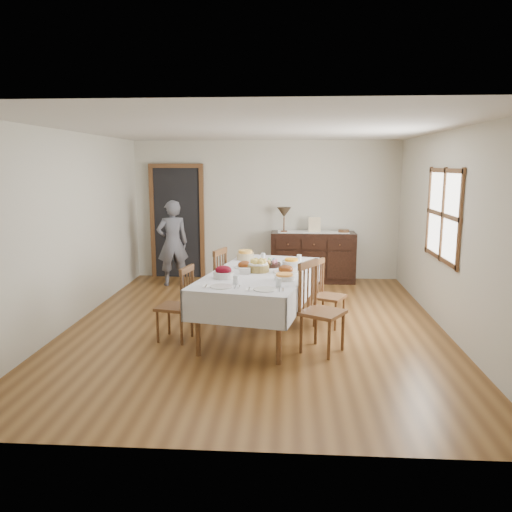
# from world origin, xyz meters

# --- Properties ---
(ground) EXTENTS (6.00, 6.00, 0.00)m
(ground) POSITION_xyz_m (0.00, 0.00, 0.00)
(ground) COLOR brown
(room_shell) EXTENTS (5.02, 6.02, 2.65)m
(room_shell) POSITION_xyz_m (-0.15, 0.42, 1.64)
(room_shell) COLOR silver
(room_shell) RESTS_ON ground
(dining_table) EXTENTS (1.64, 2.53, 0.81)m
(dining_table) POSITION_xyz_m (0.08, -0.22, 0.71)
(dining_table) COLOR silver
(dining_table) RESTS_ON ground
(chair_left_near) EXTENTS (0.46, 0.46, 0.94)m
(chair_left_near) POSITION_xyz_m (-0.92, -0.59, 0.48)
(chair_left_near) COLOR brown
(chair_left_near) RESTS_ON ground
(chair_left_far) EXTENTS (0.52, 0.52, 1.01)m
(chair_left_far) POSITION_xyz_m (-0.64, 0.34, 0.51)
(chair_left_far) COLOR brown
(chair_left_far) RESTS_ON ground
(chair_right_near) EXTENTS (0.61, 0.61, 1.06)m
(chair_right_near) POSITION_xyz_m (0.79, -0.85, 0.54)
(chair_right_near) COLOR brown
(chair_right_near) RESTS_ON ground
(chair_right_far) EXTENTS (0.50, 0.50, 0.90)m
(chair_right_far) POSITION_xyz_m (0.95, 0.13, 0.46)
(chair_right_far) COLOR brown
(chair_right_far) RESTS_ON ground
(sideboard) EXTENTS (1.55, 0.56, 0.93)m
(sideboard) POSITION_xyz_m (0.89, 2.72, 0.47)
(sideboard) COLOR black
(sideboard) RESTS_ON ground
(person) EXTENTS (0.60, 0.50, 1.64)m
(person) POSITION_xyz_m (-1.64, 2.27, 0.82)
(person) COLOR #565762
(person) RESTS_ON ground
(bread_basket) EXTENTS (0.27, 0.27, 0.17)m
(bread_basket) POSITION_xyz_m (0.05, -0.22, 0.88)
(bread_basket) COLOR olive
(bread_basket) RESTS_ON dining_table
(egg_basket) EXTENTS (0.28, 0.28, 0.11)m
(egg_basket) POSITION_xyz_m (0.19, 0.12, 0.84)
(egg_basket) COLOR black
(egg_basket) RESTS_ON dining_table
(ham_platter_a) EXTENTS (0.28, 0.28, 0.11)m
(ham_platter_a) POSITION_xyz_m (-0.14, 0.01, 0.84)
(ham_platter_a) COLOR silver
(ham_platter_a) RESTS_ON dining_table
(ham_platter_b) EXTENTS (0.33, 0.33, 0.11)m
(ham_platter_b) POSITION_xyz_m (0.40, -0.24, 0.83)
(ham_platter_b) COLOR silver
(ham_platter_b) RESTS_ON dining_table
(beet_bowl) EXTENTS (0.25, 0.25, 0.15)m
(beet_bowl) POSITION_xyz_m (-0.35, -0.60, 0.87)
(beet_bowl) COLOR silver
(beet_bowl) RESTS_ON dining_table
(carrot_bowl) EXTENTS (0.24, 0.24, 0.09)m
(carrot_bowl) POSITION_xyz_m (0.47, 0.22, 0.85)
(carrot_bowl) COLOR silver
(carrot_bowl) RESTS_ON dining_table
(pineapple_bowl) EXTENTS (0.25, 0.25, 0.14)m
(pineapple_bowl) POSITION_xyz_m (-0.19, 0.60, 0.87)
(pineapple_bowl) COLOR tan
(pineapple_bowl) RESTS_ON dining_table
(casserole_dish) EXTENTS (0.23, 0.23, 0.08)m
(casserole_dish) POSITION_xyz_m (0.39, -0.67, 0.84)
(casserole_dish) COLOR silver
(casserole_dish) RESTS_ON dining_table
(butter_dish) EXTENTS (0.16, 0.12, 0.07)m
(butter_dish) POSITION_xyz_m (-0.11, -0.36, 0.84)
(butter_dish) COLOR silver
(butter_dish) RESTS_ON dining_table
(setting_left) EXTENTS (0.44, 0.31, 0.10)m
(setting_left) POSITION_xyz_m (-0.27, -1.01, 0.83)
(setting_left) COLOR silver
(setting_left) RESTS_ON dining_table
(setting_right) EXTENTS (0.44, 0.31, 0.10)m
(setting_right) POSITION_xyz_m (0.22, -1.11, 0.83)
(setting_right) COLOR silver
(setting_right) RESTS_ON dining_table
(glass_far_a) EXTENTS (0.06, 0.06, 0.10)m
(glass_far_a) POSITION_xyz_m (0.07, 0.57, 0.86)
(glass_far_a) COLOR silver
(glass_far_a) RESTS_ON dining_table
(glass_far_b) EXTENTS (0.07, 0.07, 0.09)m
(glass_far_b) POSITION_xyz_m (0.59, 0.52, 0.85)
(glass_far_b) COLOR silver
(glass_far_b) RESTS_ON dining_table
(runner) EXTENTS (1.30, 0.35, 0.01)m
(runner) POSITION_xyz_m (0.89, 2.74, 0.93)
(runner) COLOR white
(runner) RESTS_ON sideboard
(table_lamp) EXTENTS (0.26, 0.26, 0.46)m
(table_lamp) POSITION_xyz_m (0.35, 2.68, 1.28)
(table_lamp) COLOR brown
(table_lamp) RESTS_ON sideboard
(picture_frame) EXTENTS (0.22, 0.08, 0.28)m
(picture_frame) POSITION_xyz_m (0.91, 2.69, 1.07)
(picture_frame) COLOR beige
(picture_frame) RESTS_ON sideboard
(deco_bowl) EXTENTS (0.20, 0.20, 0.06)m
(deco_bowl) POSITION_xyz_m (1.44, 2.69, 0.96)
(deco_bowl) COLOR brown
(deco_bowl) RESTS_ON sideboard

